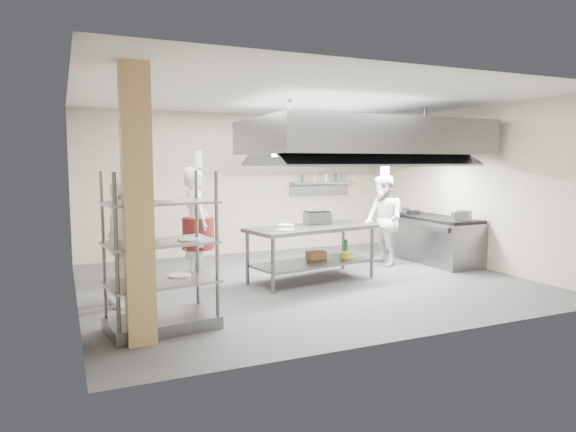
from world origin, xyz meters
name	(u,v)px	position (x,y,z in m)	size (l,w,h in m)	color
floor	(305,281)	(0.00, 0.00, 0.00)	(7.00, 7.00, 0.00)	#3D3D3F
ceiling	(305,97)	(0.00, 0.00, 3.00)	(7.00, 7.00, 0.00)	silver
wall_back	(245,184)	(0.00, 3.00, 1.50)	(7.00, 7.00, 0.00)	gray
wall_left	(73,197)	(-3.50, 0.00, 1.50)	(6.00, 6.00, 0.00)	gray
wall_right	(471,187)	(3.50, 0.00, 1.50)	(6.00, 6.00, 0.00)	gray
column	(138,206)	(-2.90, -1.90, 1.50)	(0.30, 0.30, 3.00)	tan
exhaust_hood	(361,138)	(1.30, 0.40, 2.40)	(4.00, 2.50, 0.60)	slate
hood_strip_a	(316,156)	(0.40, 0.40, 2.08)	(1.60, 0.12, 0.04)	white
hood_strip_b	(402,156)	(2.20, 0.40, 2.08)	(1.60, 0.12, 0.04)	white
wall_shelf	(322,183)	(1.80, 2.84, 1.50)	(1.50, 0.28, 0.04)	slate
island	(312,254)	(0.13, 0.01, 0.46)	(2.19, 0.91, 0.91)	gray
island_worktop	(312,228)	(0.13, 0.01, 0.88)	(2.19, 0.91, 0.06)	slate
island_undershelf	(312,263)	(0.13, 0.01, 0.30)	(2.01, 0.82, 0.04)	slate
pass_rack	(161,251)	(-2.61, -1.53, 0.93)	(1.25, 0.73, 1.87)	slate
cooking_range	(434,241)	(3.08, 0.50, 0.42)	(0.80, 2.00, 0.84)	slate
range_top	(434,218)	(3.08, 0.50, 0.87)	(0.78, 1.96, 0.06)	black
chef_head	(196,224)	(-1.61, 0.89, 0.94)	(0.69, 0.45, 1.89)	silver
chef_line	(384,220)	(1.95, 0.60, 0.87)	(0.84, 0.66, 1.74)	white
chef_plating	(122,242)	(-2.91, -0.24, 0.88)	(1.03, 0.43, 1.75)	white
griddle	(317,218)	(0.38, 0.29, 1.01)	(0.42, 0.33, 0.21)	slate
wicker_basket	(316,255)	(0.29, 0.17, 0.39)	(0.31, 0.21, 0.13)	brown
stockpot	(464,215)	(3.12, -0.27, 1.00)	(0.28, 0.28, 0.19)	gray
plate_stack	(162,280)	(-2.61, -1.53, 0.60)	(0.28, 0.28, 0.05)	white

